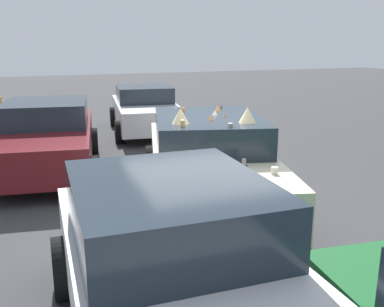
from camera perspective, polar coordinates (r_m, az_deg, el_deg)
ground_plane at (r=7.43m, az=2.18°, el=-6.53°), size 60.00×60.00×0.00m
art_car_decorated at (r=7.22m, az=2.22°, el=-0.86°), size 4.94×2.95×1.71m
parked_sedan_row_back_far at (r=3.87m, az=-1.97°, el=-15.07°), size 4.01×2.08×1.52m
parked_sedan_far_right at (r=13.09m, az=-6.13°, el=5.70°), size 4.19×2.33×1.36m
parked_sedan_near_right at (r=9.60m, az=-18.43°, el=2.06°), size 4.58×2.52×1.44m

